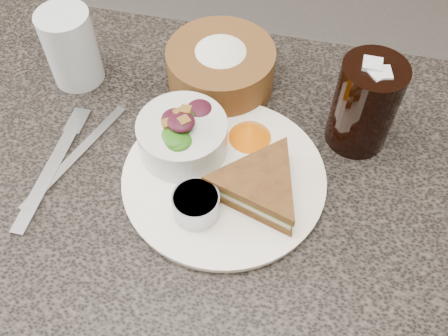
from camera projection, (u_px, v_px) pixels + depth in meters
dining_table at (195, 291)px, 1.00m from camera, size 1.00×0.70×0.75m
dinner_plate at (224, 178)px, 0.69m from camera, size 0.28×0.28×0.01m
sandwich at (260, 186)px, 0.65m from camera, size 0.19×0.19×0.04m
salad_bowl at (182, 132)px, 0.69m from camera, size 0.16×0.16×0.07m
dressing_ramekin at (196, 205)px, 0.64m from camera, size 0.07×0.07×0.04m
orange_wedge at (250, 131)px, 0.72m from camera, size 0.08×0.08×0.03m
fork at (49, 173)px, 0.70m from camera, size 0.02×0.20×0.01m
knife at (76, 156)px, 0.72m from camera, size 0.08×0.21×0.00m
bread_basket at (221, 62)px, 0.77m from camera, size 0.17×0.17×0.10m
cola_glass at (366, 102)px, 0.68m from camera, size 0.10×0.10×0.15m
water_glass at (71, 47)px, 0.77m from camera, size 0.09×0.09×0.12m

